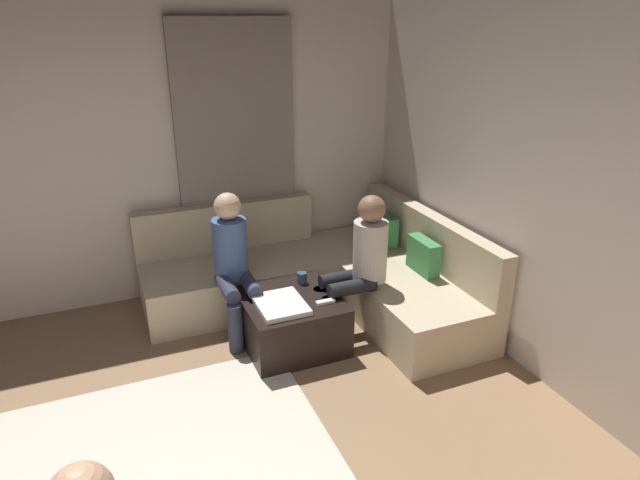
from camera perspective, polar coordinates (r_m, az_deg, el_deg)
The scene contains 10 objects.
wall_back at distance 3.74m, azimuth 29.46°, elevation 1.32°, with size 6.00×0.12×2.70m, color beige.
wall_left at distance 5.17m, azimuth -23.09°, elevation 7.58°, with size 0.12×6.00×2.70m, color beige.
curtain_panel at distance 5.24m, azimuth -8.55°, elevation 8.16°, with size 0.06×1.10×2.50m, color gray.
sectional_couch at distance 5.07m, azimuth 0.62°, elevation -3.78°, with size 2.10×2.55×0.87m.
ottoman at distance 4.50m, azimuth -2.98°, elevation -8.40°, with size 0.76×0.76×0.42m, color black.
folded_blanket at distance 4.27m, azimuth -4.10°, elevation -6.68°, with size 0.44×0.36×0.04m, color white.
coffee_mug at distance 4.62m, azimuth -1.87°, elevation -3.93°, with size 0.08×0.08×0.10m, color #334C72.
game_remote at distance 4.32m, azimuth 0.55°, elevation -6.42°, with size 0.05×0.15×0.02m, color white.
person_on_couch_back at distance 4.48m, azimuth 4.08°, elevation -2.17°, with size 0.30×0.60×1.20m.
person_on_couch_side at distance 4.53m, azimuth -8.92°, elevation -2.09°, with size 0.60×0.30×1.20m.
Camera 1 is at (2.10, 0.07, 2.50)m, focal length 30.91 mm.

